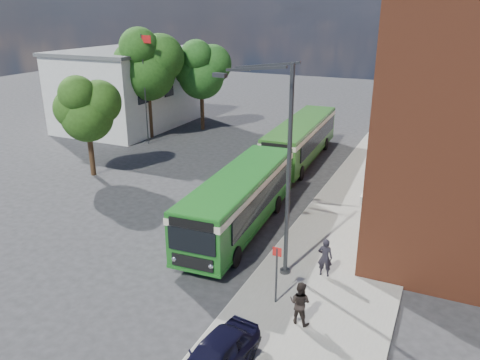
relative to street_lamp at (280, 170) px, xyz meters
The scene contains 15 objects.
ground 7.10m from the street_lamp, 157.54° to the left, with size 120.00×120.00×0.00m, color #28282B.
pavement 11.27m from the street_lamp, 77.80° to the left, with size 6.00×48.00×0.15m, color gray.
kerb_line 11.12m from the street_lamp, 95.07° to the left, with size 0.12×48.00×0.01m, color beige.
white_building 30.38m from the street_lamp, 138.79° to the left, with size 9.40×13.40×7.30m.
flagpole 22.89m from the street_lamp, 139.05° to the left, with size 0.95×0.10×9.00m.
street_lamp is the anchor object (origin of this frame).
bus_stop_sign 4.02m from the street_lamp, 70.87° to the right, with size 0.35×0.08×2.52m.
bus_front 5.56m from the street_lamp, 134.87° to the left, with size 3.25×11.24×3.02m.
bus_rear 16.88m from the street_lamp, 104.38° to the left, with size 3.15×12.60×3.02m.
parked_car 7.64m from the street_lamp, 86.52° to the right, with size 1.45×3.60×1.23m, color black.
pedestrian_a 4.29m from the street_lamp, 14.38° to the left, with size 0.63×0.41×1.71m, color black.
pedestrian_b 5.25m from the street_lamp, 56.75° to the right, with size 0.81×0.63×1.66m, color black.
tree_left 17.45m from the street_lamp, 157.25° to the left, with size 4.10×3.89×6.92m.
tree_mid 24.90m from the street_lamp, 137.33° to the left, with size 5.63×5.36×9.51m.
tree_right 26.39m from the street_lamp, 126.03° to the left, with size 4.95×4.71×8.36m.
Camera 1 is at (10.81, -18.79, 10.88)m, focal length 35.00 mm.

